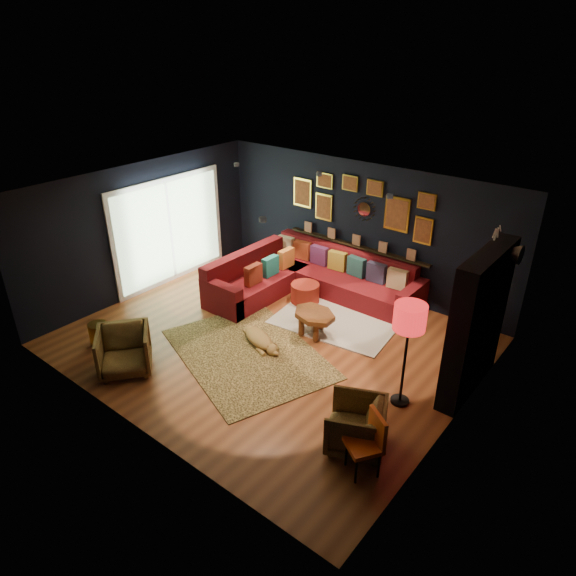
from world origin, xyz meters
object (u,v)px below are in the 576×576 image
Objects in this scene: sectional at (305,279)px; floor_lamp at (409,322)px; armchair_right at (356,423)px; armchair_left at (124,349)px; pouf at (305,293)px; orange_chair at (369,439)px; dog at (259,336)px; gold_stool at (99,334)px; coffee_table at (314,317)px.

floor_lamp is (3.11, -1.86, 1.02)m from sectional.
armchair_left is at bearing -101.24° from armchair_right.
pouf is 3.47m from floor_lamp.
sectional reaches higher than armchair_right.
pouf is at bearing 170.62° from orange_chair.
armchair_left is 2.18m from dog.
pouf is 1.38× the size of gold_stool.
armchair_right is 1.51m from floor_lamp.
armchair_right is 1.81× the size of gold_stool.
armchair_left is 0.77× the size of dog.
armchair_right reaches higher than pouf.
sectional is at bearing 149.17° from floor_lamp.
coffee_table is 1.74× the size of pouf.
gold_stool is 0.49× the size of orange_chair.
floor_lamp is at bearing 153.22° from armchair_right.
sectional reaches higher than coffee_table.
sectional reaches higher than gold_stool.
gold_stool is (-0.98, 0.16, -0.20)m from armchair_left.
pouf is 0.67× the size of orange_chair.
sectional is at bearing -158.75° from armchair_right.
armchair_left is at bearing -9.47° from gold_stool.
armchair_left reaches higher than armchair_right.
pouf is 0.76× the size of armchair_right.
sectional is 3.77m from floor_lamp.
orange_chair is 0.52× the size of floor_lamp.
floor_lamp reaches higher than orange_chair.
coffee_table is 3.67m from gold_stool.
sectional is at bearing 124.14° from dog.
coffee_table is 0.61× the size of floor_lamp.
sectional is 4.72m from orange_chair.
dog is (1.13, 1.85, -0.22)m from armchair_left.
floor_lamp is 2.84m from dog.
orange_chair is at bearing -43.00° from armchair_left.
floor_lamp is at bearing -28.23° from pouf.
sectional is at bearing 132.38° from coffee_table.
orange_chair is (3.40, -3.26, 0.17)m from sectional.
armchair_right is at bearing -44.46° from sectional.
floor_lamp is (4.70, 1.84, 1.14)m from gold_stool.
armchair_left is 1.01m from gold_stool.
pouf is 3.92m from armchair_right.
gold_stool is 5.17m from floor_lamp.
orange_chair is 0.81× the size of dog.
sectional is at bearing 169.75° from orange_chair.
gold_stool is at bearing -141.49° from orange_chair.
gold_stool reaches higher than dog.
floor_lamp reaches higher than coffee_table.
pouf is at bearing -53.63° from sectional.
coffee_table is 3.13m from orange_chair.
coffee_table reaches higher than gold_stool.
pouf is 0.70× the size of armchair_left.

